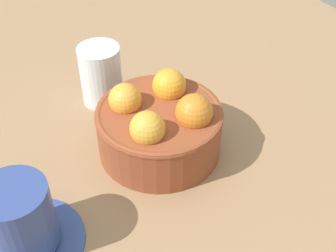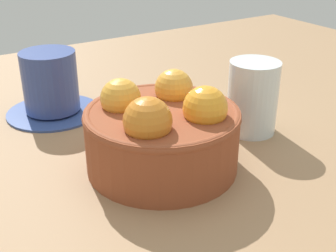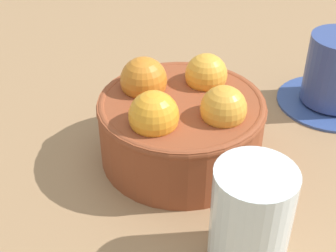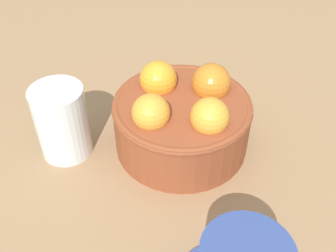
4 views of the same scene
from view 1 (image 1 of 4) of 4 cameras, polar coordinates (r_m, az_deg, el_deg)
ground_plane at (r=62.11cm, az=-1.04°, el=-4.05°), size 134.48×104.26×3.49cm
terracotta_bowl at (r=58.05cm, az=-1.05°, el=0.14°), size 16.34×16.34×9.73cm
coffee_cup at (r=50.38cm, az=-18.16°, el=-11.46°), size 12.61×12.61×8.64cm
water_glass at (r=67.33cm, az=-8.48°, el=6.43°), size 6.16×6.16×9.01cm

